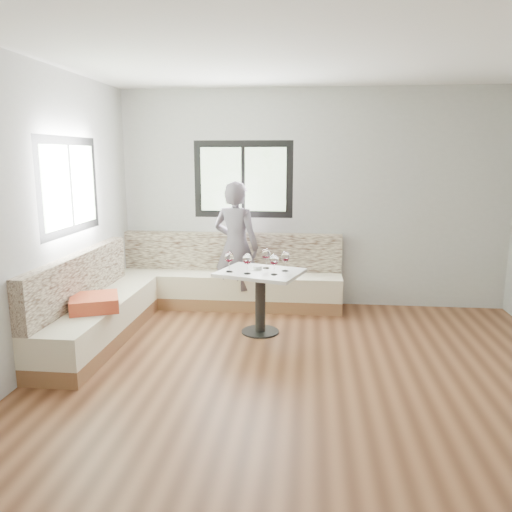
% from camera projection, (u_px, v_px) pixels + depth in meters
% --- Properties ---
extents(room, '(5.01, 5.01, 2.81)m').
position_uv_depth(room, '(303.00, 223.00, 4.12)').
color(room, brown).
rests_on(room, ground).
extents(banquette, '(2.90, 2.80, 0.95)m').
position_uv_depth(banquette, '(177.00, 293.00, 6.00)').
color(banquette, brown).
rests_on(banquette, ground).
extents(table, '(1.03, 0.90, 0.71)m').
position_uv_depth(table, '(260.00, 287.00, 5.52)').
color(table, black).
rests_on(table, ground).
extents(person, '(0.69, 0.56, 1.65)m').
position_uv_depth(person, '(236.00, 247.00, 6.29)').
color(person, '#574F59').
rests_on(person, ground).
extents(olive_ramekin, '(0.10, 0.10, 0.04)m').
position_uv_depth(olive_ramekin, '(257.00, 268.00, 5.55)').
color(olive_ramekin, white).
rests_on(olive_ramekin, table).
extents(wine_glass_a, '(0.10, 0.10, 0.22)m').
position_uv_depth(wine_glass_a, '(229.00, 258.00, 5.41)').
color(wine_glass_a, white).
rests_on(wine_glass_a, table).
extents(wine_glass_b, '(0.10, 0.10, 0.22)m').
position_uv_depth(wine_glass_b, '(247.00, 259.00, 5.32)').
color(wine_glass_b, white).
rests_on(wine_glass_b, table).
extents(wine_glass_c, '(0.10, 0.10, 0.22)m').
position_uv_depth(wine_glass_c, '(274.00, 260.00, 5.28)').
color(wine_glass_c, white).
rests_on(wine_glass_c, table).
extents(wine_glass_d, '(0.10, 0.10, 0.22)m').
position_uv_depth(wine_glass_d, '(266.00, 255.00, 5.58)').
color(wine_glass_d, white).
rests_on(wine_glass_d, table).
extents(wine_glass_e, '(0.10, 0.10, 0.22)m').
position_uv_depth(wine_glass_e, '(285.00, 257.00, 5.44)').
color(wine_glass_e, white).
rests_on(wine_glass_e, table).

